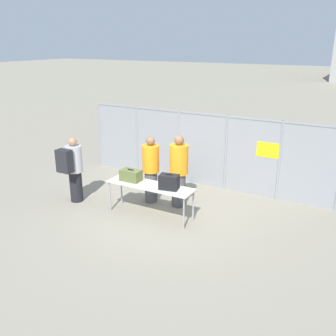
{
  "coord_description": "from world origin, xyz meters",
  "views": [
    {
      "loc": [
        4.11,
        -7.07,
        4.01
      ],
      "look_at": [
        -0.06,
        0.49,
        1.05
      ],
      "focal_mm": 40.0,
      "sensor_mm": 36.0,
      "label": 1
    }
  ],
  "objects": [
    {
      "name": "fence_section",
      "position": [
        0.01,
        2.35,
        1.1
      ],
      "size": [
        7.37,
        0.07,
        2.11
      ],
      "color": "gray",
      "rests_on": "ground_plane"
    },
    {
      "name": "security_worker_near",
      "position": [
        -0.64,
        0.62,
        0.9
      ],
      "size": [
        0.43,
        0.43,
        1.74
      ],
      "rotation": [
        0.0,
        0.0,
        3.44
      ],
      "color": "#4C4C51",
      "rests_on": "ground_plane"
    },
    {
      "name": "suitcase_olive",
      "position": [
        -0.77,
        -0.09,
        0.92
      ],
      "size": [
        0.5,
        0.3,
        0.29
      ],
      "color": "#566033",
      "rests_on": "inspection_table"
    },
    {
      "name": "traveler_hooded",
      "position": [
        -2.36,
        -0.37,
        0.94
      ],
      "size": [
        0.42,
        0.66,
        1.71
      ],
      "rotation": [
        0.0,
        0.0,
        -0.01
      ],
      "color": "black",
      "rests_on": "ground_plane"
    },
    {
      "name": "inspection_table",
      "position": [
        -0.22,
        -0.11,
        0.72
      ],
      "size": [
        2.15,
        0.61,
        0.78
      ],
      "color": "silver",
      "rests_on": "ground_plane"
    },
    {
      "name": "security_worker_far",
      "position": [
        0.12,
        0.71,
        0.95
      ],
      "size": [
        0.46,
        0.46,
        1.84
      ],
      "rotation": [
        0.0,
        0.0,
        2.82
      ],
      "color": "#4C4C51",
      "rests_on": "ground_plane"
    },
    {
      "name": "ground_plane",
      "position": [
        0.0,
        0.0,
        0.0
      ],
      "size": [
        120.0,
        120.0,
        0.0
      ],
      "primitive_type": "plane",
      "color": "gray"
    },
    {
      "name": "suitcase_black",
      "position": [
        0.29,
        -0.11,
        0.95
      ],
      "size": [
        0.48,
        0.35,
        0.36
      ],
      "color": "black",
      "rests_on": "inspection_table"
    },
    {
      "name": "utility_trailer",
      "position": [
        2.0,
        4.89,
        0.43
      ],
      "size": [
        3.8,
        2.11,
        0.75
      ],
      "color": "silver",
      "rests_on": "ground_plane"
    }
  ]
}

